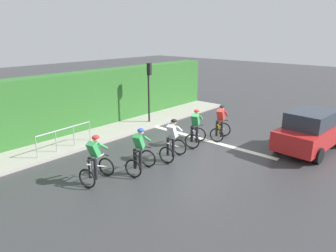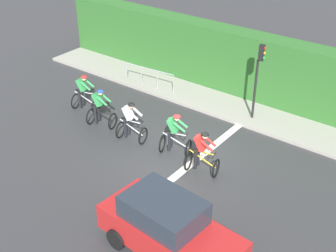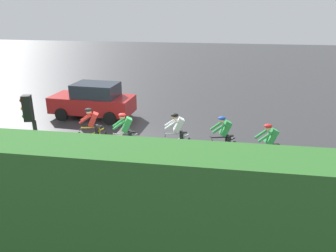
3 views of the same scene
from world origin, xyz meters
TOP-DOWN VIEW (x-y plane):
  - ground_plane at (0.00, 0.00)m, footprint 80.00×80.00m
  - sidewalk_kerb at (4.66, 2.00)m, footprint 2.80×18.05m
  - stone_wall_low at (5.56, 2.00)m, footprint 0.44×18.05m
  - hedge_wall at (5.86, 2.00)m, footprint 1.10×18.05m
  - road_marking_stop_line at (0.00, -0.55)m, footprint 7.00×0.30m
  - cyclist_lead at (0.38, 5.46)m, footprint 0.94×1.22m
  - cyclist_second at (-0.19, 3.94)m, footprint 0.93×1.22m
  - cyclist_mid at (-0.27, 2.24)m, footprint 0.87×1.19m
  - cyclist_fourth at (0.01, 0.34)m, footprint 0.99×1.24m
  - cyclist_trailing at (-0.38, -1.11)m, footprint 0.90×1.20m
  - car_red at (-4.04, -2.48)m, footprint 2.11×4.21m
  - traffic_light_near_crossing at (4.04, -0.81)m, footprint 0.24×0.31m
  - pedestrian_railing_kerbside at (3.76, 4.60)m, footprint 0.28×2.70m

SIDE VIEW (x-z plane):
  - ground_plane at x=0.00m, z-range 0.00..0.00m
  - road_marking_stop_line at x=0.00m, z-range 0.00..0.01m
  - sidewalk_kerb at x=4.66m, z-range 0.00..0.12m
  - stone_wall_low at x=5.56m, z-range 0.00..0.44m
  - pedestrian_railing_kerbside at x=3.76m, z-range 0.24..1.27m
  - cyclist_lead at x=0.38m, z-range -0.03..1.63m
  - cyclist_second at x=-0.19m, z-range -0.03..1.63m
  - cyclist_mid at x=-0.27m, z-range -0.03..1.63m
  - cyclist_fourth at x=0.01m, z-range -0.03..1.63m
  - cyclist_trailing at x=-0.38m, z-range -0.03..1.63m
  - car_red at x=-4.04m, z-range -0.01..1.75m
  - hedge_wall at x=5.86m, z-range 0.00..2.99m
  - traffic_light_near_crossing at x=4.04m, z-range 0.55..3.89m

